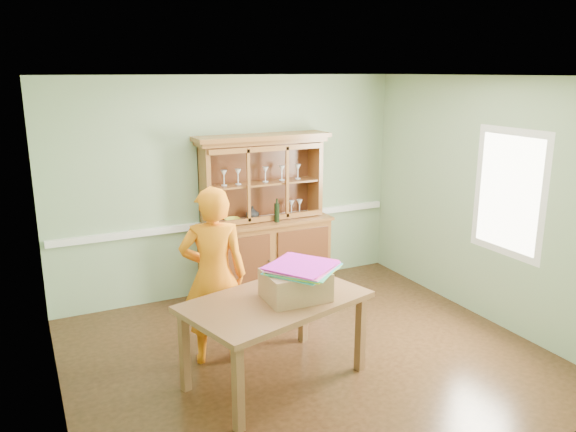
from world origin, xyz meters
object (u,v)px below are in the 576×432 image
china_hutch (264,237)px  cardboard_box (295,285)px  dining_table (275,309)px  person (214,276)px

china_hutch → cardboard_box: bearing=-106.5°
china_hutch → dining_table: bearing=-111.2°
china_hutch → person: size_ratio=1.15×
china_hutch → cardboard_box: 2.20m
china_hutch → cardboard_box: size_ratio=3.69×
china_hutch → dining_table: size_ratio=1.12×
china_hutch → person: china_hutch is taller
cardboard_box → person: 0.84m
china_hutch → cardboard_box: china_hutch is taller
cardboard_box → person: size_ratio=0.31×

